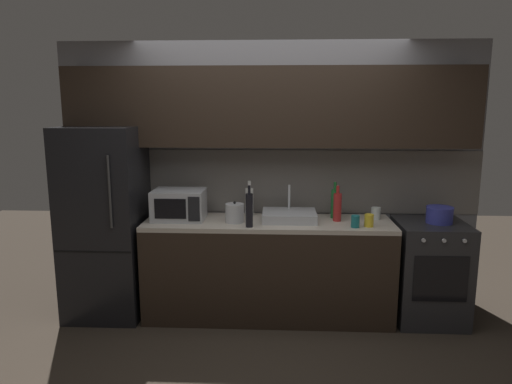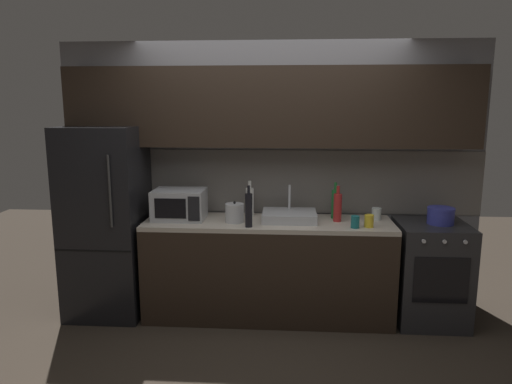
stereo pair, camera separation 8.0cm
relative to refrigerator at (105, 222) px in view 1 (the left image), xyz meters
The scene contains 16 objects.
ground_plane 1.94m from the refrigerator, 31.21° to the right, with size 10.00×10.00×0.00m, color #2D261E.
back_wall 1.66m from the refrigerator, 11.35° to the left, with size 3.95×0.44×2.50m.
counter_run 1.54m from the refrigerator, ahead, with size 2.21×0.60×0.90m.
refrigerator is the anchor object (origin of this frame).
oven_range 2.96m from the refrigerator, ahead, with size 0.60×0.62×0.90m.
microwave 0.70m from the refrigerator, ahead, with size 0.46×0.35×0.27m.
sink_basin 1.68m from the refrigerator, ahead, with size 0.48×0.38×0.30m.
kettle 1.20m from the refrigerator, ahead, with size 0.20×0.17×0.19m.
wine_bottle_green 2.10m from the refrigerator, ahead, with size 0.07×0.07×0.33m.
wine_bottle_red 2.11m from the refrigerator, ahead, with size 0.07×0.07×0.32m.
wine_bottle_dark 1.36m from the refrigerator, ahead, with size 0.06×0.06×0.36m.
wine_bottle_white 1.33m from the refrigerator, ahead, with size 0.08×0.08×0.33m.
mug_yellow 2.35m from the refrigerator, ahead, with size 0.08×0.08×0.11m, color gold.
mug_clear 2.46m from the refrigerator, ahead, with size 0.08×0.08×0.11m, color silver.
mug_teal 2.24m from the refrigerator, ahead, with size 0.07×0.07×0.10m, color #19666B.
cooking_pot 2.99m from the refrigerator, ahead, with size 0.23×0.23×0.14m.
Camera 1 is at (0.09, -3.15, 1.93)m, focal length 32.76 mm.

